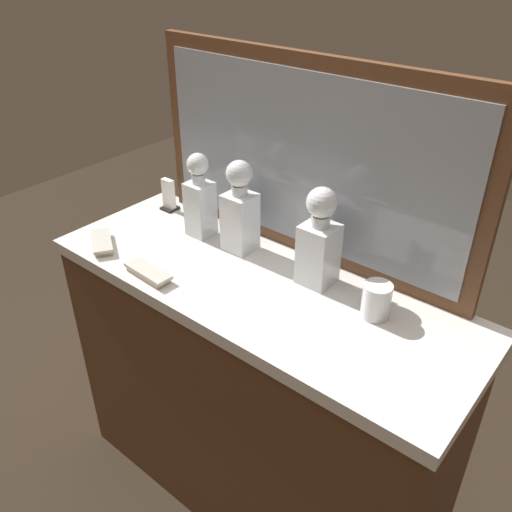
# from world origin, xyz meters

# --- Properties ---
(ground_plane) EXTENTS (6.00, 6.00, 0.00)m
(ground_plane) POSITION_xyz_m (0.00, 0.00, 0.00)
(ground_plane) COLOR #2D2319
(dresser) EXTENTS (1.26, 0.46, 0.89)m
(dresser) POSITION_xyz_m (0.00, 0.00, 0.45)
(dresser) COLOR brown
(dresser) RESTS_ON ground_plane
(dresser_mirror) EXTENTS (1.04, 0.03, 0.57)m
(dresser_mirror) POSITION_xyz_m (0.00, 0.21, 1.18)
(dresser_mirror) COLOR brown
(dresser_mirror) RESTS_ON dresser
(crystal_decanter_rear) EXTENTS (0.09, 0.09, 0.28)m
(crystal_decanter_rear) POSITION_xyz_m (-0.15, 0.10, 1.01)
(crystal_decanter_rear) COLOR white
(crystal_decanter_rear) RESTS_ON dresser
(crystal_decanter_far_right) EXTENTS (0.07, 0.07, 0.27)m
(crystal_decanter_far_right) POSITION_xyz_m (-0.30, 0.09, 1.00)
(crystal_decanter_far_right) COLOR white
(crystal_decanter_far_right) RESTS_ON dresser
(crystal_decanter_center) EXTENTS (0.09, 0.09, 0.28)m
(crystal_decanter_center) POSITION_xyz_m (0.13, 0.10, 1.01)
(crystal_decanter_center) COLOR white
(crystal_decanter_center) RESTS_ON dresser
(crystal_tumbler_far_left) EXTENTS (0.07, 0.07, 0.09)m
(crystal_tumbler_far_left) POSITION_xyz_m (0.33, 0.07, 0.93)
(crystal_tumbler_far_left) COLOR white
(crystal_tumbler_far_left) RESTS_ON dresser
(silver_brush_rear) EXTENTS (0.15, 0.12, 0.02)m
(silver_brush_rear) POSITION_xyz_m (-0.48, -0.16, 0.91)
(silver_brush_rear) COLOR #B7A88C
(silver_brush_rear) RESTS_ON dresser
(silver_brush_far_right) EXTENTS (0.16, 0.06, 0.02)m
(silver_brush_far_right) POSITION_xyz_m (-0.24, -0.18, 0.91)
(silver_brush_far_right) COLOR #B7A88C
(silver_brush_far_right) RESTS_ON dresser
(napkin_holder) EXTENTS (0.05, 0.05, 0.11)m
(napkin_holder) POSITION_xyz_m (-0.51, 0.15, 0.94)
(napkin_holder) COLOR black
(napkin_holder) RESTS_ON dresser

